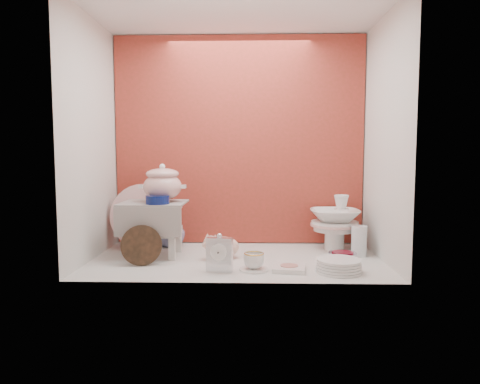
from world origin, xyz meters
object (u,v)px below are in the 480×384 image
at_px(step_stool, 154,229).
at_px(soup_tureen, 163,183).
at_px(dinner_plate_stack, 339,266).
at_px(plush_pig, 224,247).
at_px(blue_white_vase, 170,231).
at_px(gold_rim_teacup, 254,260).
at_px(crystal_bowl, 342,257).
at_px(porcelain_tower, 335,222).
at_px(mantel_clock, 220,253).
at_px(floral_platter, 143,216).

relative_size(step_stool, soup_tureen, 1.42).
bearing_deg(dinner_plate_stack, plush_pig, 154.80).
distance_m(plush_pig, dinner_plate_stack, 0.73).
bearing_deg(blue_white_vase, plush_pig, -40.13).
xyz_separation_m(soup_tureen, gold_rim_teacup, (0.59, -0.37, -0.41)).
height_order(crystal_bowl, porcelain_tower, porcelain_tower).
xyz_separation_m(mantel_clock, dinner_plate_stack, (0.66, 0.01, -0.07)).
bearing_deg(mantel_clock, floral_platter, 141.30).
relative_size(blue_white_vase, mantel_clock, 1.03).
height_order(soup_tureen, porcelain_tower, soup_tureen).
xyz_separation_m(mantel_clock, gold_rim_teacup, (0.19, 0.03, -0.05)).
xyz_separation_m(blue_white_vase, plush_pig, (0.41, -0.34, -0.04)).
xyz_separation_m(floral_platter, dinner_plate_stack, (1.24, -0.60, -0.19)).
relative_size(floral_platter, porcelain_tower, 1.18).
bearing_deg(step_stool, crystal_bowl, -5.66).
bearing_deg(mantel_clock, soup_tureen, 142.57).
xyz_separation_m(soup_tureen, crystal_bowl, (1.13, -0.14, -0.44)).
distance_m(step_stool, plush_pig, 0.47).
relative_size(mantel_clock, plush_pig, 0.87).
xyz_separation_m(plush_pig, crystal_bowl, (0.73, -0.07, -0.05)).
height_order(step_stool, floral_platter, floral_platter).
height_order(plush_pig, crystal_bowl, plush_pig).
distance_m(step_stool, mantel_clock, 0.59).
relative_size(step_stool, gold_rim_teacup, 3.46).
distance_m(floral_platter, blue_white_vase, 0.22).
relative_size(mantel_clock, crystal_bowl, 1.24).
xyz_separation_m(floral_platter, crystal_bowl, (1.32, -0.36, -0.20)).
height_order(floral_platter, porcelain_tower, floral_platter).
bearing_deg(soup_tureen, step_stool, -154.54).
xyz_separation_m(blue_white_vase, porcelain_tower, (1.15, -0.09, 0.08)).
bearing_deg(mantel_clock, crystal_bowl, 26.72).
relative_size(step_stool, blue_white_vase, 1.85).
bearing_deg(floral_platter, plush_pig, -26.37).
bearing_deg(mantel_clock, plush_pig, 97.29).
relative_size(soup_tureen, mantel_clock, 1.35).
bearing_deg(floral_platter, mantel_clock, -46.41).
xyz_separation_m(soup_tureen, floral_platter, (-0.18, 0.21, -0.25)).
bearing_deg(step_stool, mantel_clock, -39.45).
height_order(step_stool, blue_white_vase, step_stool).
distance_m(step_stool, dinner_plate_stack, 1.18).
relative_size(floral_platter, plush_pig, 1.83).
xyz_separation_m(dinner_plate_stack, crystal_bowl, (0.07, 0.24, -0.01)).
relative_size(step_stool, crystal_bowl, 2.36).
height_order(soup_tureen, gold_rim_teacup, soup_tureen).
xyz_separation_m(step_stool, soup_tureen, (0.06, 0.03, 0.30)).
distance_m(floral_platter, mantel_clock, 0.85).
bearing_deg(dinner_plate_stack, mantel_clock, -179.17).
height_order(dinner_plate_stack, porcelain_tower, porcelain_tower).
bearing_deg(step_stool, gold_rim_teacup, -27.85).
height_order(floral_platter, blue_white_vase, floral_platter).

